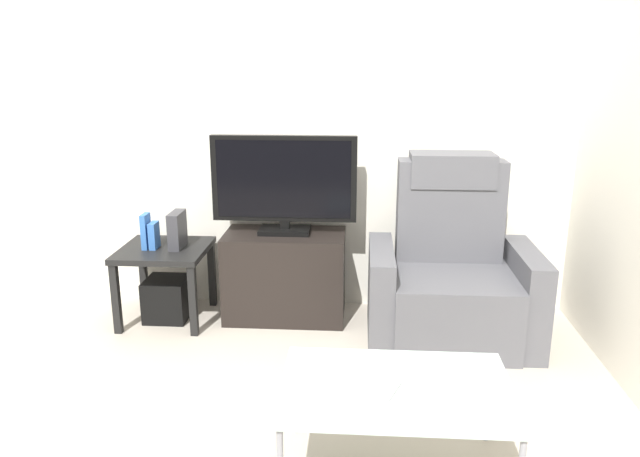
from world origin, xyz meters
TOP-DOWN VIEW (x-y plane):
  - ground_plane at (0.00, 0.00)m, footprint 6.40×6.40m
  - wall_back at (0.00, 1.13)m, footprint 6.40×0.06m
  - tv_stand at (0.02, 0.86)m, footprint 0.76×0.42m
  - television at (0.02, 0.88)m, footprint 0.90×0.20m
  - recliner_armchair at (1.05, 0.67)m, footprint 0.98×0.78m
  - side_table at (-0.74, 0.77)m, footprint 0.54×0.54m
  - subwoofer_box at (-0.74, 0.77)m, footprint 0.27×0.27m
  - book_leftmost at (-0.84, 0.75)m, footprint 0.03×0.11m
  - book_middle at (-0.79, 0.75)m, footprint 0.04×0.10m
  - game_console at (-0.65, 0.78)m, footprint 0.07×0.20m
  - coffee_table at (0.65, -0.69)m, footprint 0.90×0.60m
  - cell_phone at (0.61, -0.73)m, footprint 0.12×0.17m

SIDE VIEW (x-z plane):
  - ground_plane at x=0.00m, z-range 0.00..0.00m
  - subwoofer_box at x=-0.74m, z-range 0.00..0.27m
  - tv_stand at x=0.02m, z-range 0.00..0.56m
  - recliner_armchair at x=1.05m, z-range -0.17..0.91m
  - coffee_table at x=0.65m, z-range 0.18..0.58m
  - side_table at x=-0.74m, z-range 0.16..0.64m
  - cell_phone at x=0.61m, z-range 0.41..0.42m
  - book_middle at x=-0.79m, z-range 0.48..0.65m
  - book_leftmost at x=-0.84m, z-range 0.48..0.70m
  - game_console at x=-0.65m, z-range 0.48..0.71m
  - television at x=0.02m, z-range 0.58..1.20m
  - wall_back at x=0.00m, z-range 0.00..2.60m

